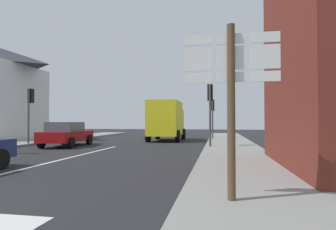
# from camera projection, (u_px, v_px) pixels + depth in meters

# --- Properties ---
(ground_plane) EXTENTS (80.00, 80.00, 0.00)m
(ground_plane) POSITION_uv_depth(u_px,v_px,m) (102.00, 150.00, 14.69)
(ground_plane) COLOR #232326
(sidewalk_right) EXTENTS (2.98, 44.00, 0.14)m
(sidewalk_right) POSITION_uv_depth(u_px,v_px,m) (237.00, 156.00, 11.53)
(sidewalk_right) COLOR gray
(sidewalk_right) RESTS_ON ground
(lane_centre_stripe) EXTENTS (0.16, 12.00, 0.01)m
(lane_centre_stripe) POSITION_uv_depth(u_px,v_px,m) (59.00, 160.00, 10.75)
(lane_centre_stripe) COLOR silver
(lane_centre_stripe) RESTS_ON ground
(sedan_far) EXTENTS (2.24, 4.33, 1.47)m
(sedan_far) POSITION_uv_depth(u_px,v_px,m) (67.00, 134.00, 16.93)
(sedan_far) COLOR maroon
(sedan_far) RESTS_ON ground
(delivery_truck) EXTENTS (2.49, 5.00, 3.05)m
(delivery_truck) POSITION_uv_depth(u_px,v_px,m) (166.00, 120.00, 21.83)
(delivery_truck) COLOR yellow
(delivery_truck) RESTS_ON ground
(route_sign_post) EXTENTS (1.66, 0.14, 3.20)m
(route_sign_post) POSITION_uv_depth(u_px,v_px,m) (231.00, 93.00, 4.88)
(route_sign_post) COLOR brown
(route_sign_post) RESTS_ON ground
(traffic_light_far_right) EXTENTS (0.30, 0.49, 3.27)m
(traffic_light_far_right) POSITION_uv_depth(u_px,v_px,m) (213.00, 110.00, 22.50)
(traffic_light_far_right) COLOR #47474C
(traffic_light_far_right) RESTS_ON ground
(traffic_light_near_right) EXTENTS (0.30, 0.49, 3.56)m
(traffic_light_near_right) POSITION_uv_depth(u_px,v_px,m) (210.00, 101.00, 15.44)
(traffic_light_near_right) COLOR #47474C
(traffic_light_near_right) RESTS_ON ground
(traffic_light_near_left) EXTENTS (0.30, 0.49, 3.57)m
(traffic_light_near_left) POSITION_uv_depth(u_px,v_px,m) (30.00, 103.00, 17.59)
(traffic_light_near_left) COLOR #47474C
(traffic_light_near_left) RESTS_ON ground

